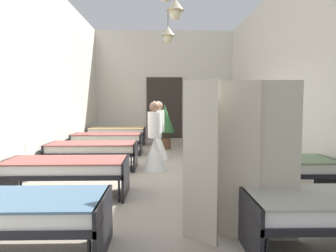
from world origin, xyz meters
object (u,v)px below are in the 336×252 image
nurse_near_aisle (155,146)px  bed_left_row_1 (66,168)px  bed_left_row_3 (107,138)px  potted_plant (165,122)px  bed_right_row_2 (242,148)px  nurse_mid_aisle (158,138)px  privacy_screen (240,162)px  bed_right_row_3 (224,138)px  bed_right_row_1 (273,167)px  bed_left_row_0 (6,211)px  bed_left_row_2 (93,149)px  bed_left_row_4 (117,132)px  bed_right_row_4 (213,131)px

nurse_near_aisle → bed_left_row_1: bearing=124.8°
bed_left_row_3 → potted_plant: bearing=28.8°
bed_left_row_1 → bed_right_row_2: size_ratio=1.00×
bed_left_row_1 → nurse_mid_aisle: 3.34m
bed_left_row_1 → privacy_screen: privacy_screen is taller
nurse_mid_aisle → bed_right_row_3: bearing=-73.3°
bed_right_row_1 → nurse_near_aisle: (-1.91, 1.75, 0.09)m
bed_right_row_1 → privacy_screen: 1.92m
bed_left_row_0 → bed_left_row_2: bearing=90.0°
nurse_near_aisle → bed_right_row_2: bearing=-102.9°
bed_left_row_4 → bed_right_row_4: size_ratio=1.00×
bed_right_row_1 → bed_right_row_2: size_ratio=1.00×
privacy_screen → bed_left_row_0: bearing=-151.1°
bed_left_row_1 → bed_right_row_2: same height
bed_right_row_1 → bed_left_row_2: size_ratio=1.00×
bed_left_row_4 → privacy_screen: 7.69m
bed_right_row_1 → bed_right_row_2: bearing=90.0°
bed_left_row_3 → nurse_mid_aisle: bearing=-28.6°
bed_left_row_0 → nurse_mid_aisle: (1.43, 4.92, 0.09)m
bed_right_row_2 → bed_left_row_1: bearing=-149.8°
bed_left_row_2 → potted_plant: size_ratio=1.38×
bed_right_row_1 → bed_left_row_3: 5.01m
bed_left_row_3 → bed_left_row_0: bearing=-90.0°
bed_right_row_4 → potted_plant: bearing=-148.5°
bed_left_row_0 → nurse_mid_aisle: 5.13m
bed_right_row_1 → bed_left_row_4: 6.57m
bed_left_row_1 → bed_left_row_2: size_ratio=1.00×
bed_right_row_4 → privacy_screen: bearing=-97.4°
potted_plant → privacy_screen: size_ratio=0.81×
bed_left_row_0 → privacy_screen: size_ratio=1.12×
bed_left_row_0 → potted_plant: size_ratio=1.38×
bed_right_row_3 → potted_plant: 1.92m
bed_left_row_0 → bed_left_row_1: bearing=90.0°
bed_left_row_2 → bed_right_row_1: bearing=-30.2°
bed_left_row_2 → bed_right_row_3: size_ratio=1.00×
bed_right_row_1 → bed_right_row_4: 5.70m
bed_left_row_1 → bed_right_row_2: (3.26, 1.90, 0.00)m
potted_plant → privacy_screen: privacy_screen is taller
bed_left_row_0 → bed_right_row_4: 8.27m
bed_left_row_0 → bed_left_row_1: same height
bed_right_row_2 → bed_right_row_4: bearing=90.0°
bed_right_row_2 → bed_left_row_3: same height
bed_left_row_1 → bed_right_row_3: same height
bed_left_row_3 → bed_left_row_4: 1.90m
privacy_screen → bed_left_row_4: bearing=129.5°
bed_left_row_4 → bed_right_row_1: bearing=-60.2°
nurse_mid_aisle → privacy_screen: size_ratio=0.87×
bed_left_row_2 → nurse_near_aisle: nurse_near_aisle is taller
bed_right_row_2 → nurse_mid_aisle: (-1.84, 1.12, 0.09)m
nurse_near_aisle → potted_plant: size_ratio=1.08×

